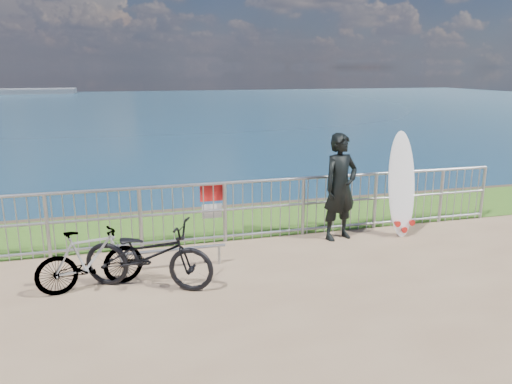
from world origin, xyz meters
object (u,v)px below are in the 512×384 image
object	(u,v)px
bicycle_near	(148,255)
surfboard	(402,188)
bicycle_far	(90,260)
surfer	(340,187)

from	to	relation	value
bicycle_near	surfboard	bearing A→B (deg)	-51.79
bicycle_near	bicycle_far	xyz separation A→B (m)	(-0.80, 0.17, -0.05)
bicycle_far	surfboard	bearing A→B (deg)	-91.60
bicycle_near	bicycle_far	distance (m)	0.82
surfboard	bicycle_near	size ratio (longest dim) A/B	1.03
surfer	bicycle_far	xyz separation A→B (m)	(-4.34, -1.09, -0.53)
surfer	bicycle_far	world-z (taller)	surfer
surfer	bicycle_far	size ratio (longest dim) A/B	1.31
surfer	surfboard	xyz separation A→B (m)	(1.20, -0.10, -0.07)
surfboard	bicycle_far	distance (m)	5.65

